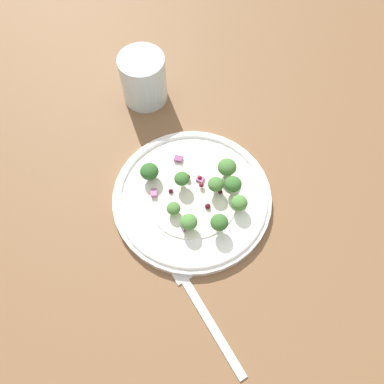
# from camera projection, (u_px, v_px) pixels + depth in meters

# --- Properties ---
(ground_plane) EXTENTS (1.80, 1.80, 0.02)m
(ground_plane) POSITION_uv_depth(u_px,v_px,m) (204.00, 192.00, 0.68)
(ground_plane) COLOR brown
(plate) EXTENTS (0.25, 0.25, 0.02)m
(plate) POSITION_uv_depth(u_px,v_px,m) (192.00, 197.00, 0.65)
(plate) COLOR white
(plate) RESTS_ON ground_plane
(dressing_pool) EXTENTS (0.14, 0.14, 0.00)m
(dressing_pool) POSITION_uv_depth(u_px,v_px,m) (192.00, 196.00, 0.65)
(dressing_pool) COLOR white
(dressing_pool) RESTS_ON plate
(broccoli_floret_0) EXTENTS (0.03, 0.03, 0.03)m
(broccoli_floret_0) POSITION_uv_depth(u_px,v_px,m) (229.00, 169.00, 0.65)
(broccoli_floret_0) COLOR #ADD18E
(broccoli_floret_0) RESTS_ON plate
(broccoli_floret_1) EXTENTS (0.03, 0.03, 0.03)m
(broccoli_floret_1) POSITION_uv_depth(u_px,v_px,m) (219.00, 223.00, 0.60)
(broccoli_floret_1) COLOR #9EC684
(broccoli_floret_1) RESTS_ON plate
(broccoli_floret_2) EXTENTS (0.02, 0.02, 0.02)m
(broccoli_floret_2) POSITION_uv_depth(u_px,v_px,m) (174.00, 209.00, 0.62)
(broccoli_floret_2) COLOR #9EC684
(broccoli_floret_2) RESTS_ON plate
(broccoli_floret_3) EXTENTS (0.03, 0.03, 0.03)m
(broccoli_floret_3) POSITION_uv_depth(u_px,v_px,m) (233.00, 184.00, 0.63)
(broccoli_floret_3) COLOR #8EB77A
(broccoli_floret_3) RESTS_ON plate
(broccoli_floret_4) EXTENTS (0.03, 0.03, 0.03)m
(broccoli_floret_4) POSITION_uv_depth(u_px,v_px,m) (149.00, 172.00, 0.65)
(broccoli_floret_4) COLOR #8EB77A
(broccoli_floret_4) RESTS_ON plate
(broccoli_floret_5) EXTENTS (0.02, 0.02, 0.02)m
(broccoli_floret_5) POSITION_uv_depth(u_px,v_px,m) (216.00, 184.00, 0.63)
(broccoli_floret_5) COLOR #8EB77A
(broccoli_floret_5) RESTS_ON plate
(broccoli_floret_6) EXTENTS (0.03, 0.03, 0.03)m
(broccoli_floret_6) POSITION_uv_depth(u_px,v_px,m) (239.00, 203.00, 0.62)
(broccoli_floret_6) COLOR #ADD18E
(broccoli_floret_6) RESTS_ON plate
(broccoli_floret_7) EXTENTS (0.03, 0.03, 0.03)m
(broccoli_floret_7) POSITION_uv_depth(u_px,v_px,m) (189.00, 222.00, 0.61)
(broccoli_floret_7) COLOR #ADD18E
(broccoli_floret_7) RESTS_ON plate
(broccoli_floret_8) EXTENTS (0.02, 0.02, 0.02)m
(broccoli_floret_8) POSITION_uv_depth(u_px,v_px,m) (182.00, 179.00, 0.64)
(broccoli_floret_8) COLOR #ADD18E
(broccoli_floret_8) RESTS_ON plate
(cranberry_0) EXTENTS (0.01, 0.01, 0.01)m
(cranberry_0) POSITION_uv_depth(u_px,v_px,m) (208.00, 206.00, 0.64)
(cranberry_0) COLOR #4C0A14
(cranberry_0) RESTS_ON plate
(cranberry_1) EXTENTS (0.01, 0.01, 0.01)m
(cranberry_1) POSITION_uv_depth(u_px,v_px,m) (200.00, 184.00, 0.65)
(cranberry_1) COLOR maroon
(cranberry_1) RESTS_ON plate
(cranberry_2) EXTENTS (0.01, 0.01, 0.01)m
(cranberry_2) POSITION_uv_depth(u_px,v_px,m) (198.00, 179.00, 0.66)
(cranberry_2) COLOR maroon
(cranberry_2) RESTS_ON plate
(cranberry_3) EXTENTS (0.01, 0.01, 0.01)m
(cranberry_3) POSITION_uv_depth(u_px,v_px,m) (187.00, 177.00, 0.66)
(cranberry_3) COLOR #4C0A14
(cranberry_3) RESTS_ON plate
(cranberry_4) EXTENTS (0.01, 0.01, 0.01)m
(cranberry_4) POSITION_uv_depth(u_px,v_px,m) (171.00, 191.00, 0.65)
(cranberry_4) COLOR #4C0A14
(cranberry_4) RESTS_ON plate
(cranberry_5) EXTENTS (0.01, 0.01, 0.01)m
(cranberry_5) POSITION_uv_depth(u_px,v_px,m) (220.00, 192.00, 0.65)
(cranberry_5) COLOR #4C0A14
(cranberry_5) RESTS_ON plate
(onion_bit_0) EXTENTS (0.01, 0.02, 0.01)m
(onion_bit_0) POSITION_uv_depth(u_px,v_px,m) (154.00, 193.00, 0.64)
(onion_bit_0) COLOR #A35B93
(onion_bit_0) RESTS_ON plate
(onion_bit_1) EXTENTS (0.02, 0.02, 0.00)m
(onion_bit_1) POSITION_uv_depth(u_px,v_px,m) (178.00, 159.00, 0.67)
(onion_bit_1) COLOR #843D75
(onion_bit_1) RESTS_ON plate
(onion_bit_2) EXTENTS (0.01, 0.02, 0.00)m
(onion_bit_2) POSITION_uv_depth(u_px,v_px,m) (201.00, 179.00, 0.66)
(onion_bit_2) COLOR #A35B93
(onion_bit_2) RESTS_ON plate
(onion_bit_3) EXTENTS (0.01, 0.01, 0.00)m
(onion_bit_3) POSITION_uv_depth(u_px,v_px,m) (185.00, 227.00, 0.62)
(onion_bit_3) COLOR #843D75
(onion_bit_3) RESTS_ON plate
(fork) EXTENTS (0.02, 0.19, 0.01)m
(fork) POSITION_uv_depth(u_px,v_px,m) (202.00, 308.00, 0.58)
(fork) COLOR silver
(fork) RESTS_ON ground_plane
(water_glass) EXTENTS (0.08, 0.08, 0.09)m
(water_glass) POSITION_uv_depth(u_px,v_px,m) (143.00, 79.00, 0.72)
(water_glass) COLOR silver
(water_glass) RESTS_ON ground_plane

